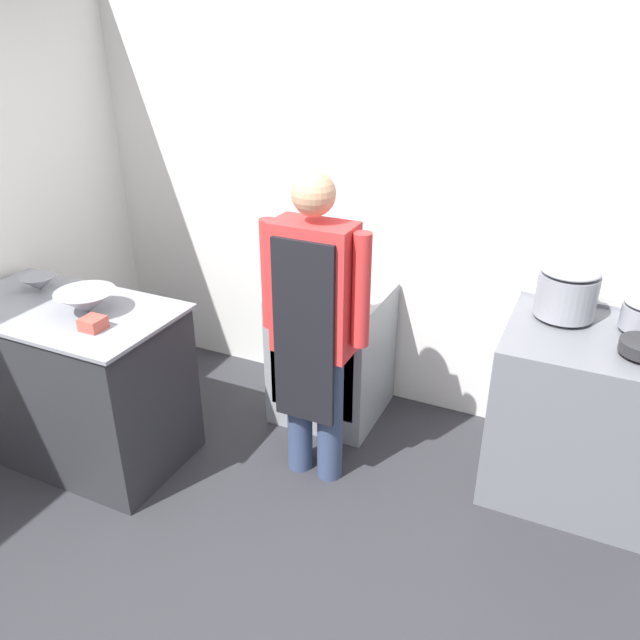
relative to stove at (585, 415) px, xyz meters
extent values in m
plane|color=#2D2D33|center=(-1.41, -1.53, -0.46)|extent=(14.00, 14.00, 0.00)
cube|color=white|center=(-1.41, 0.46, 0.89)|extent=(8.00, 0.05, 2.70)
cube|color=white|center=(-3.33, -0.53, 0.89)|extent=(0.05, 8.00, 2.70)
cube|color=#2D2D33|center=(-2.64, -0.89, -0.01)|extent=(1.20, 0.67, 0.91)
cube|color=gray|center=(-2.64, -0.89, 0.46)|extent=(1.25, 0.70, 0.02)
cube|color=slate|center=(0.00, 0.00, 0.00)|extent=(0.89, 0.77, 0.92)
cube|color=gray|center=(0.00, -0.37, 0.29)|extent=(0.82, 0.03, 0.10)
cube|color=gray|center=(0.00, 0.37, 0.47)|extent=(0.89, 0.03, 0.02)
cube|color=#93999E|center=(-1.49, 0.11, -0.04)|extent=(0.63, 0.62, 0.84)
cube|color=silver|center=(-1.49, -0.19, 0.00)|extent=(0.54, 0.02, 0.59)
cylinder|color=#38476B|center=(-1.42, -0.49, -0.07)|extent=(0.14, 0.14, 0.78)
cylinder|color=#38476B|center=(-1.24, -0.49, -0.07)|extent=(0.14, 0.14, 0.78)
cube|color=red|center=(-1.33, -0.49, 0.66)|extent=(0.41, 0.22, 0.68)
cube|color=black|center=(-1.33, -0.61, 0.46)|extent=(0.33, 0.02, 0.98)
cylinder|color=red|center=(-1.58, -0.49, 0.69)|extent=(0.09, 0.09, 0.58)
cylinder|color=red|center=(-1.08, -0.49, 0.69)|extent=(0.09, 0.09, 0.58)
sphere|color=tan|center=(-1.33, -0.49, 1.14)|extent=(0.21, 0.21, 0.21)
cone|color=gray|center=(-2.46, -0.87, 0.53)|extent=(0.32, 0.32, 0.12)
cone|color=gray|center=(-2.93, -0.76, 0.51)|extent=(0.20, 0.20, 0.08)
cube|color=#B24C3F|center=(-2.30, -1.01, 0.50)|extent=(0.11, 0.11, 0.06)
cylinder|color=gray|center=(-0.20, 0.14, 0.59)|extent=(0.30, 0.30, 0.22)
ellipsoid|color=gray|center=(-0.20, 0.14, 0.72)|extent=(0.30, 0.30, 0.05)
camera|label=1|loc=(-0.10, -3.03, 1.88)|focal=35.00mm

